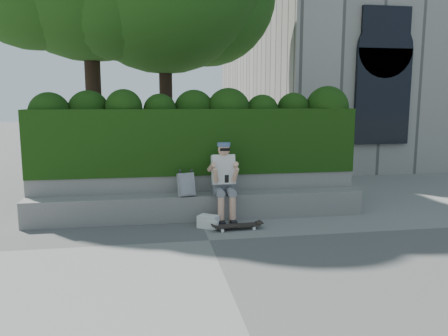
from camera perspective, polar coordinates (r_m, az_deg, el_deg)
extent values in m
plane|color=slate|center=(6.72, -1.97, -9.43)|extent=(80.00, 80.00, 0.00)
cube|color=gray|center=(7.85, -3.20, -5.03)|extent=(6.00, 0.45, 0.45)
cube|color=gray|center=(8.28, -3.58, -3.25)|extent=(6.00, 0.50, 0.75)
cube|color=black|center=(8.35, -3.81, 3.63)|extent=(6.00, 1.00, 1.20)
cylinder|color=black|center=(11.49, -7.52, 6.08)|extent=(0.33, 0.33, 3.14)
cylinder|color=black|center=(11.77, -16.53, 6.22)|extent=(0.39, 0.39, 3.28)
cube|color=slate|center=(7.78, -0.18, -2.61)|extent=(0.36, 0.26, 0.22)
cube|color=silver|center=(7.65, -0.10, -0.22)|extent=(0.40, 0.32, 0.55)
sphere|color=tan|center=(7.54, -0.01, 2.40)|extent=(0.21, 0.21, 0.21)
cylinder|color=#4B618A|center=(7.55, -0.04, 3.10)|extent=(0.23, 0.23, 0.06)
cube|color=black|center=(7.33, 0.36, -1.42)|extent=(0.07, 0.02, 0.13)
cylinder|color=tan|center=(7.41, -0.39, -5.69)|extent=(0.11, 0.11, 0.47)
cylinder|color=tan|center=(7.45, 1.14, -5.63)|extent=(0.11, 0.11, 0.47)
cube|color=black|center=(7.41, -0.31, -7.27)|extent=(0.10, 0.26, 0.10)
cube|color=black|center=(7.44, 1.22, -7.19)|extent=(0.10, 0.26, 0.10)
cube|color=black|center=(7.23, 1.71, -7.51)|extent=(0.77, 0.24, 0.02)
cylinder|color=silver|center=(7.10, -0.21, -8.18)|extent=(0.06, 0.03, 0.05)
cylinder|color=silver|center=(7.25, -0.51, -7.81)|extent=(0.06, 0.03, 0.05)
cylinder|color=silver|center=(7.24, 3.94, -7.87)|extent=(0.06, 0.03, 0.05)
cylinder|color=silver|center=(7.39, 3.56, -7.52)|extent=(0.06, 0.03, 0.05)
cube|color=#ACADB1|center=(7.64, -4.97, -2.17)|extent=(0.30, 0.21, 0.40)
cube|color=white|center=(7.34, -2.08, -7.00)|extent=(0.39, 0.37, 0.21)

